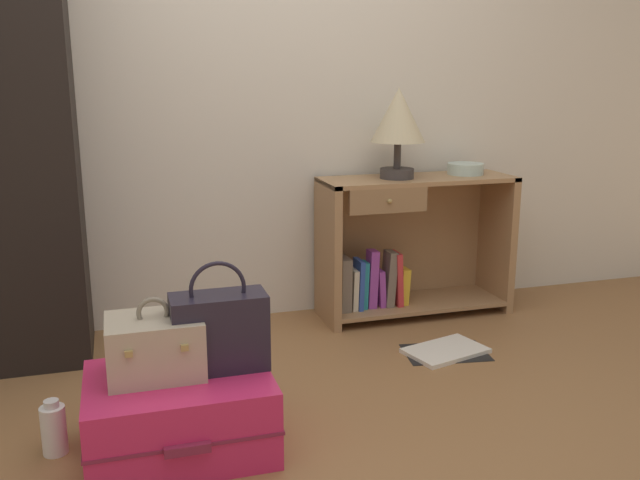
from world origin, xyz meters
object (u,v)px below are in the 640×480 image
Objects in this scene: bookshelf at (406,247)px; suitcase_large at (180,413)px; handbag at (219,330)px; table_lamp at (398,119)px; open_book_on_floor at (446,351)px; train_case at (155,346)px; bowl at (465,169)px; bottle at (54,429)px.

bookshelf reaches higher than suitcase_large.
table_lamp is at bearing 43.52° from handbag.
bookshelf is 1.64× the size of suitcase_large.
open_book_on_floor is (0.03, -0.54, -1.01)m from table_lamp.
handbag is at bearing -136.48° from table_lamp.
handbag is (0.21, -0.01, 0.04)m from train_case.
bookshelf is 0.52m from bowl.
bookshelf is 1.67m from suitcase_large.
bowl is at bearing 31.50° from train_case.
handbag is (-1.13, -1.03, 0.05)m from bookshelf.
bowl is at bearing 4.27° from table_lamp.
table_lamp is at bearing -175.73° from bowl.
table_lamp reaches higher than handbag.
train_case is at bearing -148.50° from bowl.
suitcase_large is 1.51× the size of open_book_on_floor.
train_case is (-1.34, -1.02, 0.01)m from bookshelf.
bowl is 1.01m from open_book_on_floor.
open_book_on_floor is (1.64, 0.39, -0.08)m from bottle.
bottle is (-2.01, -0.96, -0.67)m from bowl.
handbag is (0.14, 0.03, 0.27)m from suitcase_large.
suitcase_large is at bearing -158.40° from open_book_on_floor.
suitcase_large is 1.33m from open_book_on_floor.
table_lamp is at bearing 93.10° from open_book_on_floor.
suitcase_large is (-1.27, -1.05, -0.22)m from bookshelf.
handbag is at bearing -7.48° from bottle.
open_book_on_floor is at bearing 23.02° from handbag.
bottle is 0.47× the size of open_book_on_floor.
bookshelf is 2.66× the size of handbag.
bowl reaches higher than train_case.
open_book_on_floor is at bearing 19.10° from train_case.
table_lamp reaches higher than bookshelf.
bottle is (-0.40, 0.10, -0.04)m from suitcase_large.
bookshelf is at bearing 42.30° from handbag.
train_case is at bearing -9.95° from bottle.
train_case is (-1.67, -1.02, -0.39)m from bowl.
bowl is 0.61× the size of train_case.
bowl is 0.31× the size of suitcase_large.
bookshelf reaches higher than open_book_on_floor.
handbag is 1.25m from open_book_on_floor.
bowl is (0.33, 0.01, 0.40)m from bookshelf.
bottle reaches higher than open_book_on_floor.
table_lamp is 2.35× the size of bottle.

